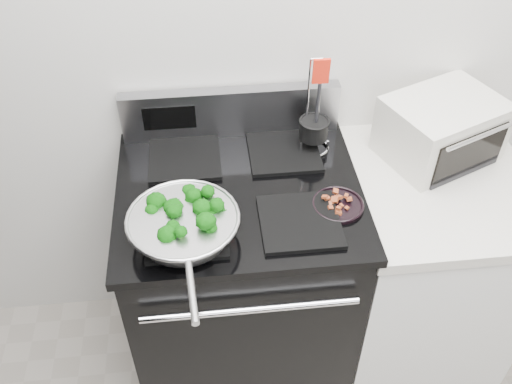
{
  "coord_description": "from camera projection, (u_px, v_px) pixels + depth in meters",
  "views": [
    {
      "loc": [
        -0.39,
        0.06,
        2.19
      ],
      "look_at": [
        -0.25,
        1.36,
        0.98
      ],
      "focal_mm": 40.0,
      "sensor_mm": 36.0,
      "label": 1
    }
  ],
  "objects": [
    {
      "name": "back_wall",
      "position": [
        320.0,
        20.0,
        1.83
      ],
      "size": [
        4.0,
        0.02,
        2.7
      ],
      "primitive_type": "cube",
      "color": "beige",
      "rests_on": "ground"
    },
    {
      "name": "gas_range",
      "position": [
        241.0,
        279.0,
        2.15
      ],
      "size": [
        0.79,
        0.69,
        1.13
      ],
      "color": "black",
      "rests_on": "floor"
    },
    {
      "name": "counter",
      "position": [
        417.0,
        269.0,
        2.22
      ],
      "size": [
        0.62,
        0.68,
        0.92
      ],
      "color": "white",
      "rests_on": "floor"
    },
    {
      "name": "skillet",
      "position": [
        184.0,
        225.0,
        1.64
      ],
      "size": [
        0.33,
        0.52,
        0.07
      ],
      "rotation": [
        0.0,
        0.0,
        0.07
      ],
      "color": "silver",
      "rests_on": "gas_range"
    },
    {
      "name": "broccoli_pile",
      "position": [
        183.0,
        220.0,
        1.63
      ],
      "size": [
        0.26,
        0.26,
        0.09
      ],
      "primitive_type": null,
      "color": "black",
      "rests_on": "skillet"
    },
    {
      "name": "bacon_plate",
      "position": [
        338.0,
        202.0,
        1.76
      ],
      "size": [
        0.16,
        0.16,
        0.04
      ],
      "rotation": [
        0.0,
        0.0,
        0.04
      ],
      "color": "black",
      "rests_on": "gas_range"
    },
    {
      "name": "utensil_holder",
      "position": [
        313.0,
        134.0,
        1.94
      ],
      "size": [
        0.12,
        0.12,
        0.36
      ],
      "rotation": [
        0.0,
        0.0,
        -0.02
      ],
      "color": "silver",
      "rests_on": "gas_range"
    },
    {
      "name": "toaster_oven",
      "position": [
        441.0,
        129.0,
        1.94
      ],
      "size": [
        0.45,
        0.4,
        0.21
      ],
      "rotation": [
        0.0,
        0.0,
        0.4
      ],
      "color": "beige",
      "rests_on": "counter"
    }
  ]
}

